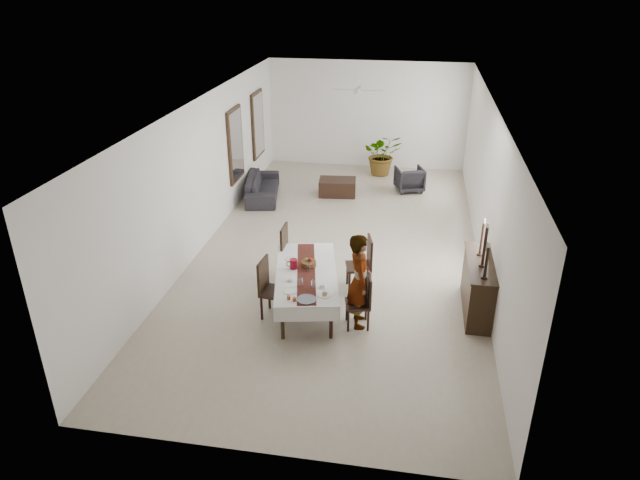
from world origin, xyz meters
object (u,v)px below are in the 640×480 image
Objects in this scene: dining_table_top at (306,273)px; sideboard_body at (478,287)px; sofa at (263,187)px; woman at (360,281)px; red_pitcher at (293,264)px.

sideboard_body is (3.04, 0.33, -0.18)m from dining_table_top.
sofa is at bearing 101.71° from dining_table_top.
woman is 0.84× the size of sofa.
sofa is (-1.96, 5.12, -0.49)m from red_pitcher.
sideboard_body is (3.29, 0.24, -0.31)m from red_pitcher.
woman reaches higher than sideboard_body.
sideboard_body is at bearing -81.21° from woman.
sideboard_body is at bearing -5.10° from dining_table_top.
red_pitcher is 0.11× the size of woman.
red_pitcher reaches higher than sofa.
dining_table_top is 1.11m from woman.
red_pitcher is (-0.25, 0.09, 0.12)m from dining_table_top.
red_pitcher is at bearing 149.04° from dining_table_top.
red_pitcher reaches higher than dining_table_top.
red_pitcher is 0.11× the size of sideboard_body.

